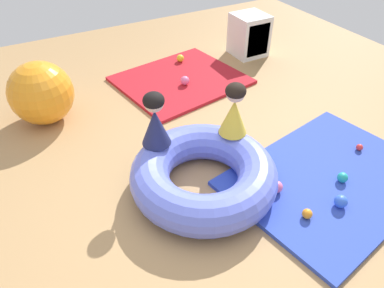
# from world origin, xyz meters

# --- Properties ---
(ground_plane) EXTENTS (8.00, 8.00, 0.00)m
(ground_plane) POSITION_xyz_m (0.00, 0.00, 0.00)
(ground_plane) COLOR tan
(gym_mat_far_left) EXTENTS (1.63, 1.47, 0.04)m
(gym_mat_far_left) POSITION_xyz_m (0.81, 1.78, 0.02)
(gym_mat_far_left) COLOR #B21923
(gym_mat_far_left) RESTS_ON ground
(gym_mat_near_right) EXTENTS (1.93, 1.56, 0.04)m
(gym_mat_near_right) POSITION_xyz_m (1.14, -0.43, 0.02)
(gym_mat_near_right) COLOR #2D47B7
(gym_mat_near_right) RESTS_ON ground
(inflatable_cushion) EXTENTS (1.22, 1.22, 0.33)m
(inflatable_cushion) POSITION_xyz_m (0.12, 0.01, 0.16)
(inflatable_cushion) COLOR #6070E5
(inflatable_cushion) RESTS_ON ground
(child_in_yellow) EXTENTS (0.34, 0.34, 0.48)m
(child_in_yellow) POSITION_xyz_m (0.53, 0.22, 0.56)
(child_in_yellow) COLOR yellow
(child_in_yellow) RESTS_ON inflatable_cushion
(child_in_navy) EXTENTS (0.35, 0.35, 0.48)m
(child_in_navy) POSITION_xyz_m (-0.12, 0.40, 0.56)
(child_in_navy) COLOR navy
(child_in_navy) RESTS_ON inflatable_cushion
(play_ball_pink) EXTENTS (0.11, 0.11, 0.11)m
(play_ball_pink) POSITION_xyz_m (0.79, 1.62, 0.09)
(play_ball_pink) COLOR pink
(play_ball_pink) RESTS_ON gym_mat_far_left
(play_ball_yellow) EXTENTS (0.10, 0.10, 0.10)m
(play_ball_yellow) POSITION_xyz_m (1.03, 2.21, 0.09)
(play_ball_yellow) COLOR yellow
(play_ball_yellow) RESTS_ON gym_mat_far_left
(play_ball_red) EXTENTS (0.06, 0.06, 0.06)m
(play_ball_red) POSITION_xyz_m (1.65, -0.28, 0.07)
(play_ball_red) COLOR red
(play_ball_red) RESTS_ON gym_mat_near_right
(play_ball_teal) EXTENTS (0.09, 0.09, 0.09)m
(play_ball_teal) POSITION_xyz_m (1.18, -0.51, 0.08)
(play_ball_teal) COLOR teal
(play_ball_teal) RESTS_ON gym_mat_near_right
(play_ball_orange) EXTENTS (0.08, 0.08, 0.08)m
(play_ball_orange) POSITION_xyz_m (0.65, -0.67, 0.08)
(play_ball_orange) COLOR orange
(play_ball_orange) RESTS_ON gym_mat_near_right
(play_ball_blue) EXTENTS (0.11, 0.11, 0.11)m
(play_ball_blue) POSITION_xyz_m (0.96, -0.71, 0.09)
(play_ball_blue) COLOR blue
(play_ball_blue) RESTS_ON gym_mat_near_right
(play_ball_pink_second) EXTENTS (0.10, 0.10, 0.10)m
(play_ball_pink_second) POSITION_xyz_m (0.62, -0.34, 0.09)
(play_ball_pink_second) COLOR pink
(play_ball_pink_second) RESTS_ON gym_mat_near_right
(exercise_ball_large) EXTENTS (0.65, 0.65, 0.65)m
(exercise_ball_large) POSITION_xyz_m (-0.82, 1.71, 0.33)
(exercise_ball_large) COLOR orange
(exercise_ball_large) RESTS_ON ground
(storage_cube) EXTENTS (0.44, 0.44, 0.56)m
(storage_cube) POSITION_xyz_m (2.03, 2.03, 0.28)
(storage_cube) COLOR silver
(storage_cube) RESTS_ON ground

